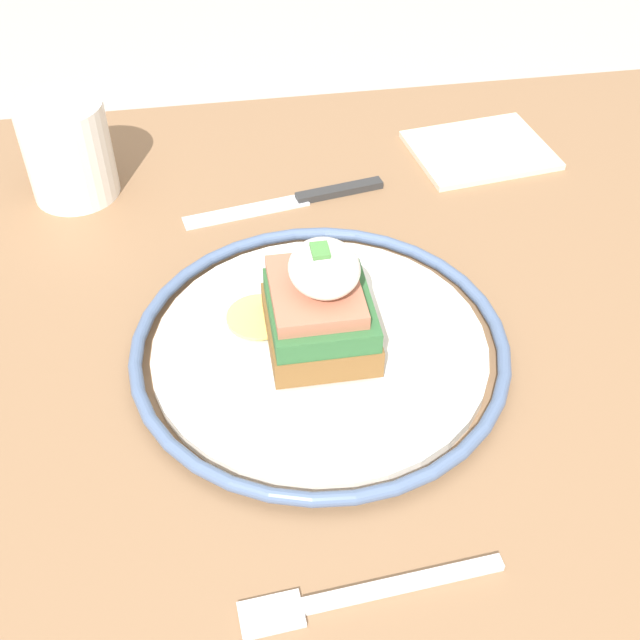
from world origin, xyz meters
TOP-DOWN VIEW (x-y plane):
  - dining_table at (0.00, 0.00)m, footprint 0.81×0.83m
  - plate at (0.01, 0.04)m, footprint 0.28×0.28m
  - sandwich at (0.01, 0.04)m, footprint 0.10×0.10m
  - fork at (-0.18, 0.05)m, footprint 0.03×0.16m
  - knife at (0.21, 0.03)m, footprint 0.05×0.19m
  - cup at (0.26, 0.23)m, footprint 0.08×0.08m
  - napkin at (0.26, -0.16)m, footprint 0.12×0.14m

SIDE VIEW (x-z plane):
  - dining_table at x=0.00m, z-range 0.24..0.96m
  - fork at x=-0.18m, z-range 0.72..0.73m
  - knife at x=0.21m, z-range 0.72..0.73m
  - napkin at x=0.26m, z-range 0.72..0.73m
  - plate at x=0.01m, z-range 0.72..0.74m
  - cup at x=0.26m, z-range 0.72..0.81m
  - sandwich at x=0.01m, z-range 0.73..0.81m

